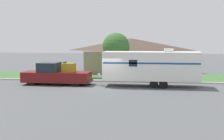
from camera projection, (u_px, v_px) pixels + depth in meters
The scene contains 8 objects.
ground_plane at pixel (107, 88), 26.52m from camera, with size 120.00×120.00×0.00m, color #515456.
curb_strip at pixel (112, 81), 30.21m from camera, with size 80.00×0.30×0.14m.
lawn_strip at pixel (117, 77), 33.82m from camera, with size 80.00×7.00×0.03m.
house_across_street at pixel (131, 55), 38.87m from camera, with size 11.44×7.27×4.20m.
pickup_truck at pixel (56, 75), 28.43m from camera, with size 6.26×2.09×2.09m.
travel_trailer at pixel (151, 66), 27.17m from camera, with size 9.37×2.37×3.32m.
mailbox at pixel (124, 71), 30.63m from camera, with size 0.48×0.20×1.28m.
tree_in_yard at pixel (116, 46), 33.32m from camera, with size 2.91×2.91×4.80m.
Camera 1 is at (4.02, -25.92, 4.23)m, focal length 50.00 mm.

